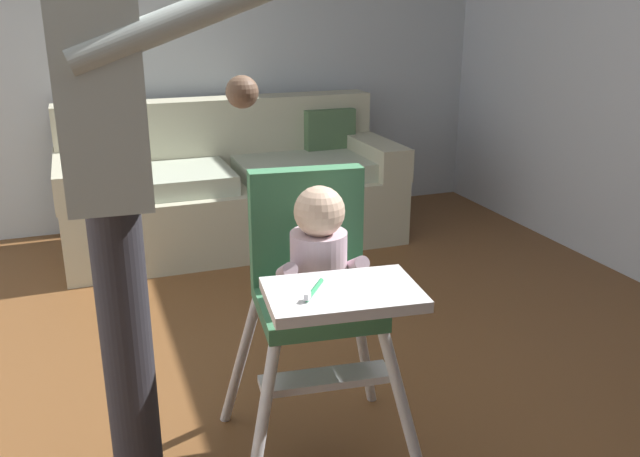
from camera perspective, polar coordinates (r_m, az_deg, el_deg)
The scene contains 4 objects.
wall_far at distance 4.52m, azimuth -15.72°, elevation 16.30°, with size 5.55×0.06×2.60m, color silver.
couch at distance 4.22m, azimuth -7.45°, elevation 3.37°, with size 2.03×0.86×0.86m.
high_chair at distance 2.03m, azimuth -0.28°, elevation -3.85°, with size 0.67×0.78×0.96m.
adult_standing at distance 1.85m, azimuth -17.21°, elevation 3.44°, with size 0.51×0.51×1.72m.
Camera 1 is at (-0.40, -1.90, 1.44)m, focal length 37.55 mm.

